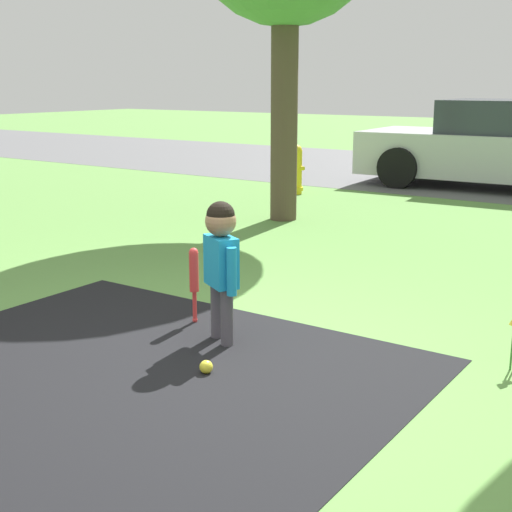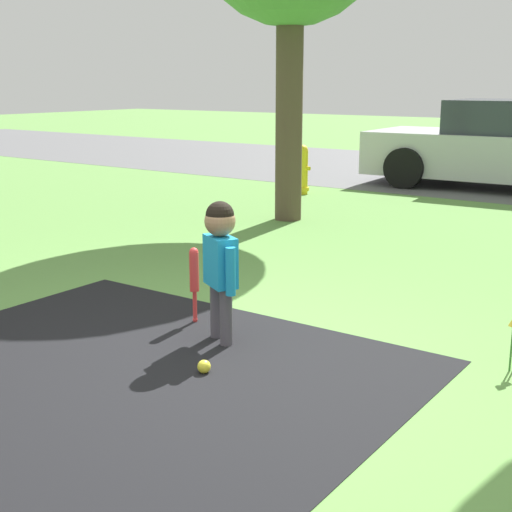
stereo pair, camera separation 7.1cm
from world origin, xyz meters
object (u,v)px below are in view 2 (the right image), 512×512
(sports_ball, at_px, (204,367))
(fire_hydrant, at_px, (302,170))
(baseball_bat, at_px, (194,274))
(child, at_px, (220,252))
(parked_car, at_px, (506,147))

(sports_ball, distance_m, fire_hydrant, 6.98)
(baseball_bat, xyz_separation_m, sports_ball, (0.64, -0.68, -0.32))
(baseball_bat, xyz_separation_m, fire_hydrant, (-2.52, 5.54, 0.01))
(child, relative_size, sports_ball, 11.69)
(baseball_bat, distance_m, fire_hydrant, 6.09)
(fire_hydrant, bearing_deg, parked_car, 46.48)
(parked_car, bearing_deg, baseball_bat, 88.56)
(child, distance_m, fire_hydrant, 6.44)
(parked_car, bearing_deg, child, 91.26)
(fire_hydrant, bearing_deg, child, -63.13)
(baseball_bat, xyz_separation_m, parked_car, (-0.19, 7.99, 0.31))
(child, height_order, baseball_bat, child)
(baseball_bat, bearing_deg, sports_ball, -46.78)
(child, distance_m, baseball_bat, 0.51)
(baseball_bat, bearing_deg, fire_hydrant, 114.41)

